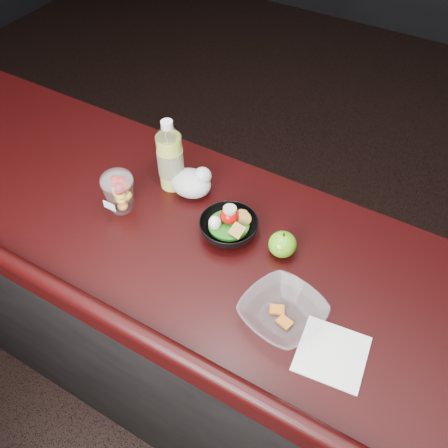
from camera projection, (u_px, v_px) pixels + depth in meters
The scene contains 8 objects.
counter at pixel (225, 339), 1.79m from camera, with size 4.06×0.71×1.02m.
lemonade_bottle at pixel (170, 160), 1.52m from camera, with size 0.08×0.08×0.24m.
fruit_cup at pixel (119, 191), 1.48m from camera, with size 0.10×0.10×0.14m.
green_apple at pixel (282, 244), 1.38m from camera, with size 0.08×0.08×0.08m.
plastic_bag at pixel (192, 182), 1.54m from camera, with size 0.13×0.11×0.10m.
snack_bowl at pixel (228, 226), 1.43m from camera, with size 0.22×0.22×0.09m.
takeout_bowl at pixel (282, 313), 1.24m from camera, with size 0.25×0.25×0.05m.
paper_napkin at pixel (332, 354), 1.19m from camera, with size 0.16×0.16×0.00m, color white.
Camera 1 is at (0.46, -0.49, 2.11)m, focal length 40.00 mm.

